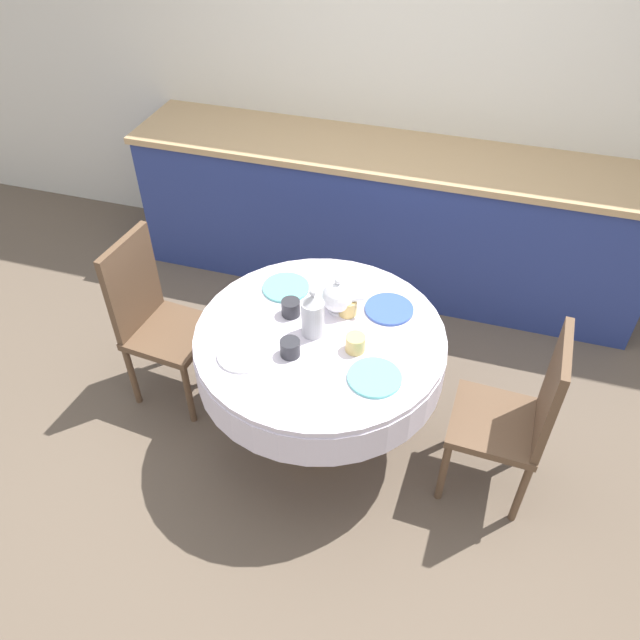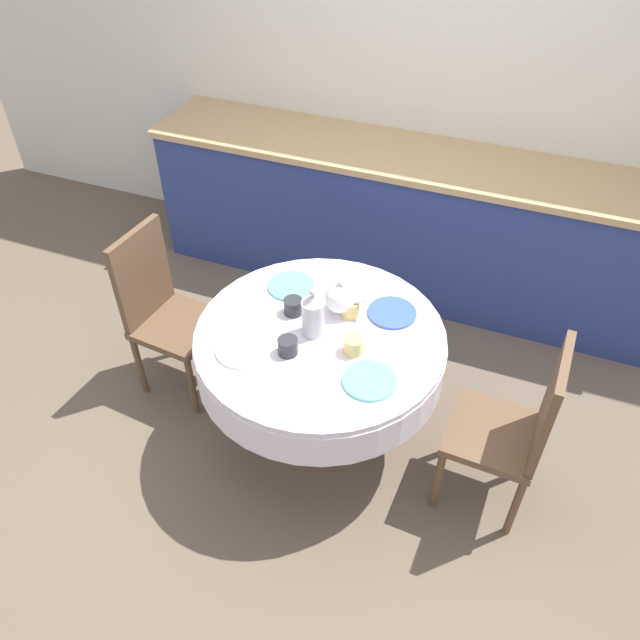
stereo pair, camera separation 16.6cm
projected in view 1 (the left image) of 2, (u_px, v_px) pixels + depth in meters
The scene contains 16 objects.
ground_plane at pixel (320, 433), 3.34m from camera, with size 12.00×12.00×0.00m, color brown.
wall_back at pixel (406, 71), 3.75m from camera, with size 7.00×0.05×2.60m.
kitchen_counter at pixel (385, 217), 4.06m from camera, with size 3.24×0.64×0.94m.
dining_table at pixel (320, 353), 2.94m from camera, with size 1.17×1.17×0.73m.
chair_left at pixel (518, 414), 2.76m from camera, with size 0.42×0.42×0.97m.
chair_right at pixel (155, 316), 3.25m from camera, with size 0.44×0.44×0.97m.
plate_near_left at pixel (243, 354), 2.74m from camera, with size 0.23×0.23×0.01m, color white.
cup_near_left at pixel (290, 348), 2.72m from camera, with size 0.09×0.09×0.08m, color #28282D.
plate_near_right at pixel (375, 378), 2.64m from camera, with size 0.23×0.23×0.01m, color #60BCB7.
cup_near_right at pixel (355, 343), 2.75m from camera, with size 0.09×0.09×0.08m, color #DBB766.
plate_far_left at pixel (286, 287), 3.09m from camera, with size 0.23×0.23×0.01m, color #60BCB7.
cup_far_left at pixel (291, 308), 2.93m from camera, with size 0.09×0.09×0.08m, color #28282D.
plate_far_right at pixel (389, 309), 2.97m from camera, with size 0.23×0.23×0.01m, color #3856AD.
cup_far_right at pixel (348, 307), 2.93m from camera, with size 0.09×0.09×0.08m, color #DBB766.
coffee_carafe at pixel (313, 315), 2.78m from camera, with size 0.10×0.10×0.25m.
teapot at pixel (338, 297), 2.91m from camera, with size 0.21×0.15×0.20m.
Camera 1 is at (0.61, -2.00, 2.67)m, focal length 35.00 mm.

